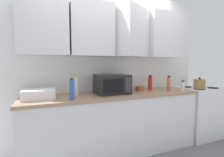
% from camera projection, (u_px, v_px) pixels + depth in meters
% --- Properties ---
extents(wall_back_with_cabinets, '(3.46, 0.59, 2.60)m').
position_uv_depth(wall_back_with_cabinets, '(110.00, 49.00, 2.57)').
color(wall_back_with_cabinets, white).
rests_on(wall_back_with_cabinets, ground_plane).
extents(counter_run, '(2.59, 0.63, 0.90)m').
position_uv_depth(counter_run, '(116.00, 123.00, 2.46)').
color(counter_run, silver).
rests_on(counter_run, ground_plane).
extents(stove_range, '(0.76, 0.64, 0.91)m').
position_uv_depth(stove_range, '(198.00, 111.00, 3.06)').
color(stove_range, silver).
rests_on(stove_range, ground_plane).
extents(kettle, '(0.19, 0.19, 0.20)m').
position_uv_depth(kettle, '(199.00, 84.00, 2.82)').
color(kettle, olive).
rests_on(kettle, stove_range).
extents(microwave, '(0.48, 0.37, 0.28)m').
position_uv_depth(microwave, '(112.00, 84.00, 2.40)').
color(microwave, black).
rests_on(microwave, counter_run).
extents(dish_rack, '(0.38, 0.30, 0.12)m').
position_uv_depth(dish_rack, '(39.00, 94.00, 2.02)').
color(dish_rack, silver).
rests_on(dish_rack, counter_run).
extents(bottle_white_jar, '(0.06, 0.06, 0.26)m').
position_uv_depth(bottle_white_jar, '(77.00, 86.00, 2.32)').
color(bottle_white_jar, white).
rests_on(bottle_white_jar, counter_run).
extents(bottle_spice_jar, '(0.05, 0.05, 0.25)m').
position_uv_depth(bottle_spice_jar, '(169.00, 84.00, 2.62)').
color(bottle_spice_jar, '#BC6638').
rests_on(bottle_spice_jar, counter_run).
extents(bottle_clear_tall, '(0.06, 0.06, 0.17)m').
position_uv_depth(bottle_clear_tall, '(183.00, 86.00, 2.63)').
color(bottle_clear_tall, silver).
rests_on(bottle_clear_tall, counter_run).
extents(bottle_blue_cleaner, '(0.06, 0.06, 0.26)m').
position_uv_depth(bottle_blue_cleaner, '(72.00, 89.00, 1.98)').
color(bottle_blue_cleaner, '#2D56B7').
rests_on(bottle_blue_cleaner, counter_run).
extents(bottle_red_sauce, '(0.06, 0.06, 0.25)m').
position_uv_depth(bottle_red_sauce, '(150.00, 83.00, 2.73)').
color(bottle_red_sauce, red).
rests_on(bottle_red_sauce, counter_run).
extents(bowl_ceramic_small, '(0.14, 0.14, 0.07)m').
position_uv_depth(bowl_ceramic_small, '(140.00, 88.00, 2.69)').
color(bowl_ceramic_small, '#B24C3D').
rests_on(bowl_ceramic_small, counter_run).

